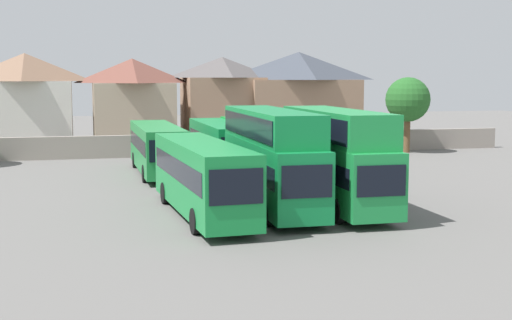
% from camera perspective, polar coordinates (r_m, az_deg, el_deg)
% --- Properties ---
extents(ground, '(140.00, 140.00, 0.00)m').
position_cam_1_polar(ground, '(51.68, -4.05, -0.48)').
color(ground, '#605E5B').
extents(depot_boundary_wall, '(56.00, 0.50, 1.80)m').
position_cam_1_polar(depot_boundary_wall, '(58.37, -5.24, 1.22)').
color(depot_boundary_wall, gray).
rests_on(depot_boundary_wall, ground).
extents(bus_1, '(3.06, 12.11, 3.46)m').
position_cam_1_polar(bus_1, '(32.92, -4.37, -1.15)').
color(bus_1, '#16863A').
rests_on(bus_1, ground).
extents(bus_2, '(2.69, 11.62, 4.88)m').
position_cam_1_polar(bus_2, '(34.39, 1.23, 0.51)').
color(bus_2, '#107D3B').
rests_on(bus_2, ground).
extents(bus_3, '(2.64, 10.85, 4.87)m').
position_cam_1_polar(bus_3, '(34.85, 6.48, 0.54)').
color(bus_3, '#1C8C41').
rests_on(bus_3, ground).
extents(bus_4, '(2.70, 11.97, 3.27)m').
position_cam_1_polar(bus_4, '(47.58, -7.99, 1.12)').
color(bus_4, '#1F863E').
rests_on(bus_4, ground).
extents(bus_5, '(2.59, 11.83, 3.36)m').
position_cam_1_polar(bus_5, '(48.29, -2.90, 1.31)').
color(bus_5, '#0F843E').
rests_on(bus_5, ground).
extents(bus_6, '(2.68, 11.86, 3.47)m').
position_cam_1_polar(bus_6, '(48.69, -0.02, 1.44)').
color(bus_6, '#14852E').
rests_on(bus_6, ground).
extents(house_terrace_left, '(8.53, 7.16, 8.61)m').
position_cam_1_polar(house_terrace_left, '(68.22, -18.05, 4.66)').
color(house_terrace_left, silver).
rests_on(house_terrace_left, ground).
extents(house_terrace_centre, '(7.67, 8.33, 8.18)m').
position_cam_1_polar(house_terrace_centre, '(68.00, -9.90, 4.69)').
color(house_terrace_centre, tan).
rests_on(house_terrace_centre, ground).
extents(house_terrace_right, '(7.74, 7.10, 8.38)m').
position_cam_1_polar(house_terrace_right, '(69.53, -2.72, 4.91)').
color(house_terrace_right, '#9E7A60').
rests_on(house_terrace_right, ground).
extents(house_terrace_far_right, '(11.46, 7.88, 8.92)m').
position_cam_1_polar(house_terrace_far_right, '(71.26, 3.45, 5.18)').
color(house_terrace_far_right, '#9E7A60').
rests_on(house_terrace_far_right, ground).
extents(tree_behind_wall, '(3.80, 3.80, 6.44)m').
position_cam_1_polar(tree_behind_wall, '(61.78, 12.13, 4.74)').
color(tree_behind_wall, brown).
rests_on(tree_behind_wall, ground).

